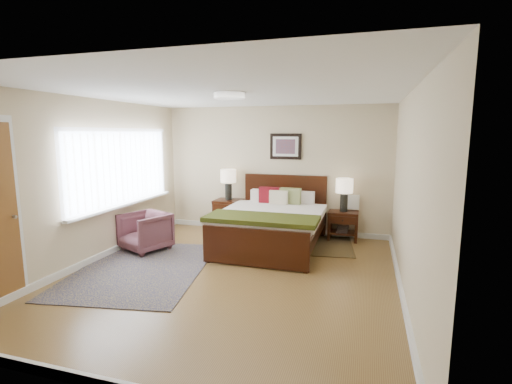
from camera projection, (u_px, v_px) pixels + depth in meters
floor at (231, 276)px, 5.19m from camera, size 5.00×5.00×0.00m
back_wall at (275, 170)px, 7.36m from camera, size 4.50×0.04×2.50m
front_wall at (106, 236)px, 2.63m from camera, size 4.50×0.04×2.50m
left_wall at (92, 181)px, 5.64m from camera, size 0.04×5.00×2.50m
right_wall at (409, 195)px, 4.36m from camera, size 0.04×5.00×2.50m
ceiling at (229, 92)px, 4.80m from camera, size 4.50×5.00×0.02m
window at (123, 169)px, 6.26m from camera, size 0.11×2.72×1.32m
ceil_fixture at (229, 95)px, 4.81m from camera, size 0.44×0.44×0.08m
bed at (272, 218)px, 6.42m from camera, size 1.76×2.13×1.15m
wall_art at (286, 146)px, 7.20m from camera, size 0.62×0.05×0.50m
nightstand_left at (228, 206)px, 7.49m from camera, size 0.54×0.49×0.64m
nightstand_right at (343, 222)px, 6.89m from camera, size 0.54×0.41×0.54m
lamp_left at (228, 179)px, 7.43m from camera, size 0.31×0.31×0.61m
lamp_right at (344, 189)px, 6.80m from camera, size 0.31×0.31×0.61m
armchair at (145, 232)px, 6.28m from camera, size 0.92×0.93×0.65m
rug_persian at (142, 268)px, 5.45m from camera, size 2.17×2.77×0.01m
rug_navy at (329, 246)px, 6.55m from camera, size 0.97×1.32×0.01m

